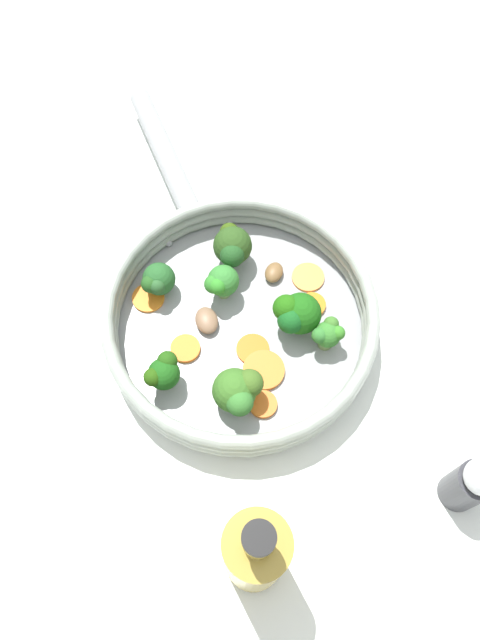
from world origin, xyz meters
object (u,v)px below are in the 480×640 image
carrot_slice_0 (263,404)px  mushroom_piece_0 (274,272)px  salt_shaker (471,484)px  carrot_slice_6 (308,277)px  carrot_slice_1 (312,305)px  broccoli_floret_3 (232,246)px  broccoli_floret_6 (221,282)px  mushroom_piece_1 (207,320)px  broccoli_floret_2 (163,373)px  skillet (240,328)px  carrot_slice_3 (245,389)px  carrot_slice_2 (253,349)px  broccoli_floret_4 (328,334)px  broccoli_floret_5 (296,314)px  carrot_slice_7 (148,298)px  carrot_slice_4 (185,348)px  carrot_slice_5 (264,370)px  broccoli_floret_1 (158,281)px  broccoli_floret_0 (238,391)px  oil_bottle (255,554)px

carrot_slice_0 → mushroom_piece_0: mushroom_piece_0 is taller
salt_shaker → carrot_slice_6: bearing=-109.0°
carrot_slice_1 → broccoli_floret_3: broccoli_floret_3 is taller
carrot_slice_0 → salt_shaker: (-0.06, 0.20, 0.03)m
carrot_slice_6 → broccoli_floret_6: (0.08, -0.06, 0.03)m
carrot_slice_1 → mushroom_piece_1: mushroom_piece_1 is taller
broccoli_floret_6 → salt_shaker: size_ratio=0.50×
broccoli_floret_2 → salt_shaker: 0.32m
skillet → carrot_slice_3: carrot_slice_3 is taller
carrot_slice_2 → carrot_slice_0: bearing=50.0°
broccoli_floret_4 → broccoli_floret_5: broccoli_floret_5 is taller
broccoli_floret_2 → salt_shaker: (-0.11, 0.30, 0.00)m
carrot_slice_2 → broccoli_floret_3: broccoli_floret_3 is taller
carrot_slice_0 → carrot_slice_7: bearing=-93.7°
carrot_slice_4 → mushroom_piece_1: 0.04m
carrot_slice_4 → mushroom_piece_0: size_ratio=1.21×
carrot_slice_4 → carrot_slice_7: 0.08m
carrot_slice_4 → salt_shaker: (-0.07, 0.31, 0.03)m
carrot_slice_1 → carrot_slice_2: bearing=-10.5°
carrot_slice_5 → broccoli_floret_5: 0.07m
carrot_slice_5 → mushroom_piece_1: bearing=-91.4°
carrot_slice_2 → broccoli_floret_1: (0.01, -0.13, 0.02)m
broccoli_floret_1 → broccoli_floret_2: bearing=47.3°
broccoli_floret_4 → mushroom_piece_0: broccoli_floret_4 is taller
mushroom_piece_1 → salt_shaker: salt_shaker is taller
carrot_slice_7 → broccoli_floret_1: bearing=167.1°
carrot_slice_1 → carrot_slice_6: (-0.03, -0.03, -0.00)m
carrot_slice_6 → broccoli_floret_0: 0.17m
carrot_slice_2 → mushroom_piece_0: (-0.09, -0.04, 0.00)m
broccoli_floret_1 → salt_shaker: (-0.03, 0.38, 0.01)m
skillet → carrot_slice_4: 0.07m
broccoli_floret_4 → salt_shaker: (0.04, 0.20, 0.01)m
carrot_slice_2 → broccoli_floret_3: bearing=-127.7°
skillet → carrot_slice_7: size_ratio=7.70×
carrot_slice_7 → broccoli_floret_6: (-0.06, 0.06, 0.03)m
carrot_slice_7 → mushroom_piece_1: size_ratio=1.11×
mushroom_piece_1 → oil_bottle: (0.15, 0.20, 0.06)m
skillet → carrot_slice_4: carrot_slice_4 is taller
broccoli_floret_3 → oil_bottle: size_ratio=0.26×
carrot_slice_3 → broccoli_floret_4: bearing=162.0°
carrot_slice_5 → salt_shaker: bearing=97.7°
carrot_slice_5 → broccoli_floret_2: broccoli_floret_2 is taller
carrot_slice_5 → broccoli_floret_3: bearing=-125.1°
salt_shaker → mushroom_piece_0: bearing=-102.9°
skillet → mushroom_piece_0: size_ratio=10.49×
mushroom_piece_0 → carrot_slice_7: bearing=-37.1°
carrot_slice_5 → carrot_slice_2: bearing=-114.3°
carrot_slice_5 → mushroom_piece_0: (-0.10, -0.07, 0.00)m
broccoli_floret_6 → mushroom_piece_1: (0.04, 0.01, -0.02)m
broccoli_floret_4 → carrot_slice_0: bearing=-3.6°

